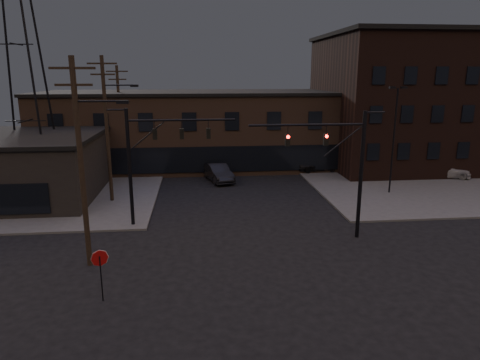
% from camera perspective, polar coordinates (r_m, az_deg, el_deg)
% --- Properties ---
extents(ground, '(140.00, 140.00, 0.00)m').
position_cam_1_polar(ground, '(22.91, 3.75, -12.29)').
color(ground, black).
rests_on(ground, ground).
extents(sidewalk_ne, '(30.00, 30.00, 0.15)m').
position_cam_1_polar(sidewalk_ne, '(50.39, 24.75, 1.14)').
color(sidewalk_ne, '#474744').
rests_on(sidewalk_ne, ground).
extents(sidewalk_nw, '(30.00, 30.00, 0.15)m').
position_cam_1_polar(sidewalk_nw, '(47.18, -28.72, -0.10)').
color(sidewalk_nw, '#474744').
rests_on(sidewalk_nw, ground).
extents(building_row, '(40.00, 12.00, 8.00)m').
position_cam_1_polar(building_row, '(48.76, -1.66, 6.72)').
color(building_row, '#4F372A').
rests_on(building_row, ground).
extents(building_right, '(22.00, 16.00, 14.00)m').
position_cam_1_polar(building_right, '(52.93, 23.34, 9.44)').
color(building_right, black).
rests_on(building_right, ground).
extents(traffic_signal_near, '(7.12, 0.24, 8.00)m').
position_cam_1_polar(traffic_signal_near, '(26.81, 13.67, 2.39)').
color(traffic_signal_near, black).
rests_on(traffic_signal_near, ground).
extents(traffic_signal_far, '(7.12, 0.24, 8.00)m').
position_cam_1_polar(traffic_signal_far, '(28.88, -12.09, 3.45)').
color(traffic_signal_far, black).
rests_on(traffic_signal_far, ground).
extents(stop_sign, '(0.72, 0.33, 2.48)m').
position_cam_1_polar(stop_sign, '(20.53, -18.16, -10.54)').
color(stop_sign, black).
rests_on(stop_sign, ground).
extents(utility_pole_near, '(3.70, 0.28, 11.00)m').
position_cam_1_polar(utility_pole_near, '(23.40, -20.34, 2.61)').
color(utility_pole_near, black).
rests_on(utility_pole_near, ground).
extents(utility_pole_mid, '(3.70, 0.28, 11.50)m').
position_cam_1_polar(utility_pole_mid, '(35.16, -17.25, 6.80)').
color(utility_pole_mid, black).
rests_on(utility_pole_mid, ground).
extents(utility_pole_far, '(2.20, 0.28, 11.00)m').
position_cam_1_polar(utility_pole_far, '(47.13, -15.72, 8.14)').
color(utility_pole_far, black).
rests_on(utility_pole_far, ground).
extents(transmission_tower, '(7.00, 7.00, 25.00)m').
position_cam_1_polar(transmission_tower, '(40.96, -27.64, 15.75)').
color(transmission_tower, black).
rests_on(transmission_tower, ground).
extents(lot_light_a, '(1.50, 0.28, 9.14)m').
position_cam_1_polar(lot_light_a, '(38.32, 19.89, 6.21)').
color(lot_light_a, black).
rests_on(lot_light_a, ground).
extents(lot_light_b, '(1.50, 0.28, 9.14)m').
position_cam_1_polar(lot_light_b, '(45.50, 24.06, 6.92)').
color(lot_light_b, black).
rests_on(lot_light_b, ground).
extents(parked_car_lot_a, '(4.54, 2.10, 1.51)m').
position_cam_1_polar(parked_car_lot_a, '(45.71, 10.20, 2.08)').
color(parked_car_lot_a, black).
rests_on(parked_car_lot_a, sidewalk_ne).
extents(parked_car_lot_b, '(5.43, 3.65, 1.46)m').
position_cam_1_polar(parked_car_lot_b, '(47.09, 25.46, 1.25)').
color(parked_car_lot_b, '#A8A8AB').
rests_on(parked_car_lot_b, sidewalk_ne).
extents(car_crossing, '(3.02, 5.39, 1.68)m').
position_cam_1_polar(car_crossing, '(41.52, -2.92, 1.00)').
color(car_crossing, black).
rests_on(car_crossing, ground).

